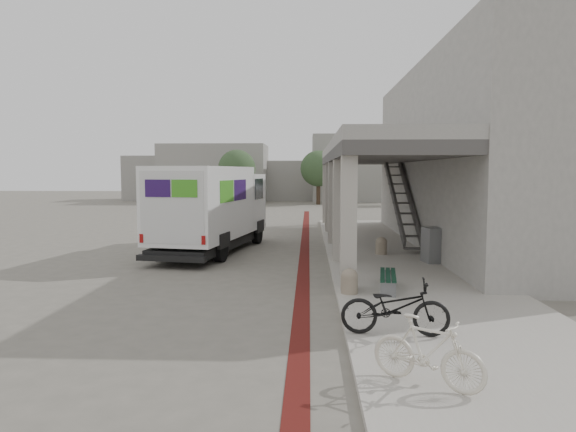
{
  "coord_description": "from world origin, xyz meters",
  "views": [
    {
      "loc": [
        1.15,
        -15.76,
        2.96
      ],
      "look_at": [
        0.52,
        -0.26,
        1.6
      ],
      "focal_mm": 32.0,
      "sensor_mm": 36.0,
      "label": 1
    }
  ],
  "objects_px": {
    "utility_cabinet": "(432,245)",
    "bicycle_black": "(395,307)",
    "fedex_truck": "(212,207)",
    "bicycle_cream": "(428,351)",
    "bench": "(388,278)"
  },
  "relations": [
    {
      "from": "utility_cabinet",
      "to": "bicycle_black",
      "type": "xyz_separation_m",
      "value": [
        -2.35,
        -7.21,
        -0.06
      ]
    },
    {
      "from": "fedex_truck",
      "to": "bench",
      "type": "xyz_separation_m",
      "value": [
        5.43,
        -6.39,
        -1.26
      ]
    },
    {
      "from": "fedex_truck",
      "to": "bicycle_cream",
      "type": "distance_m",
      "value": 12.99
    },
    {
      "from": "fedex_truck",
      "to": "bench",
      "type": "bearing_deg",
      "value": -39.71
    },
    {
      "from": "fedex_truck",
      "to": "bench",
      "type": "relative_size",
      "value": 4.44
    },
    {
      "from": "utility_cabinet",
      "to": "fedex_truck",
      "type": "bearing_deg",
      "value": 149.14
    },
    {
      "from": "bicycle_cream",
      "to": "utility_cabinet",
      "type": "bearing_deg",
      "value": 20.35
    },
    {
      "from": "fedex_truck",
      "to": "utility_cabinet",
      "type": "bearing_deg",
      "value": -9.26
    },
    {
      "from": "bicycle_black",
      "to": "fedex_truck",
      "type": "bearing_deg",
      "value": 32.9
    },
    {
      "from": "fedex_truck",
      "to": "bench",
      "type": "distance_m",
      "value": 8.48
    },
    {
      "from": "fedex_truck",
      "to": "bicycle_black",
      "type": "distance_m",
      "value": 11.05
    },
    {
      "from": "bicycle_black",
      "to": "utility_cabinet",
      "type": "bearing_deg",
      "value": -12.42
    },
    {
      "from": "bicycle_black",
      "to": "bench",
      "type": "bearing_deg",
      "value": -1.07
    },
    {
      "from": "bicycle_black",
      "to": "bicycle_cream",
      "type": "bearing_deg",
      "value": -172.28
    },
    {
      "from": "fedex_truck",
      "to": "utility_cabinet",
      "type": "height_order",
      "value": "fedex_truck"
    }
  ]
}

